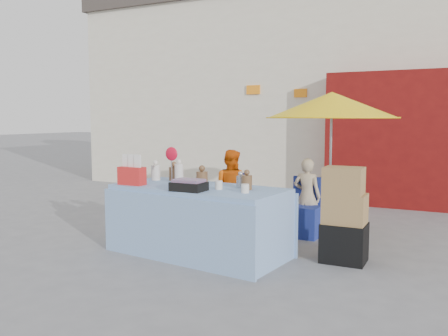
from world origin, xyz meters
The scene contains 10 objects.
ground centered at (0.00, 0.00, 0.00)m, with size 80.00×80.00×0.00m, color slate.
backdrop centered at (0.52, 7.52, 3.10)m, with size 14.00×8.00×7.80m.
market_table centered at (0.10, -0.35, 0.44)m, with size 2.36×1.32×1.36m.
chair_left centered at (-0.22, 1.14, 0.26)m, with size 0.50×0.49×0.85m.
chair_right centered at (1.03, 1.14, 0.26)m, with size 0.50×0.49×0.85m.
vendor_orange centered at (-0.22, 1.27, 0.61)m, with size 0.59×0.46×1.22m, color #E55B0C.
vendor_beige centered at (1.03, 1.27, 0.56)m, with size 0.41×0.27×1.13m, color tan.
umbrella centered at (1.33, 1.42, 1.89)m, with size 1.90×1.90×2.09m.
box_stack centered at (1.82, 0.13, 0.53)m, with size 0.52×0.42×1.14m.
tarp_bundle centered at (-1.18, 0.09, 0.13)m, with size 0.57×0.46×0.26m, color yellow.
Camera 1 is at (3.01, -5.45, 1.71)m, focal length 38.00 mm.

